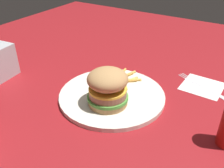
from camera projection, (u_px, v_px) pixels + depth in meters
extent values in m
plane|color=maroon|center=(120.00, 95.00, 0.68)|extent=(1.60, 1.60, 0.00)
cylinder|color=silver|center=(112.00, 95.00, 0.67)|extent=(0.28, 0.28, 0.01)
cylinder|color=tan|center=(108.00, 101.00, 0.63)|extent=(0.10, 0.10, 0.01)
cylinder|color=#4C9338|center=(108.00, 97.00, 0.62)|extent=(0.10, 0.10, 0.01)
cylinder|color=#8E5B47|center=(108.00, 93.00, 0.61)|extent=(0.09, 0.09, 0.02)
cylinder|color=yellow|center=(108.00, 89.00, 0.61)|extent=(0.09, 0.09, 0.01)
ellipsoid|color=tan|center=(108.00, 79.00, 0.59)|extent=(0.10, 0.10, 0.05)
cylinder|color=gold|center=(127.00, 81.00, 0.72)|extent=(0.04, 0.05, 0.01)
cylinder|color=gold|center=(125.00, 82.00, 0.71)|extent=(0.07, 0.05, 0.01)
cylinder|color=#E5B251|center=(115.00, 79.00, 0.73)|extent=(0.05, 0.03, 0.01)
cylinder|color=gold|center=(120.00, 75.00, 0.75)|extent=(0.08, 0.02, 0.01)
cylinder|color=gold|center=(125.00, 76.00, 0.74)|extent=(0.06, 0.03, 0.01)
cylinder|color=#E5B251|center=(127.00, 81.00, 0.72)|extent=(0.07, 0.04, 0.01)
cylinder|color=#E5B251|center=(132.00, 80.00, 0.72)|extent=(0.04, 0.05, 0.01)
cylinder|color=#E5B251|center=(125.00, 76.00, 0.74)|extent=(0.08, 0.03, 0.01)
cube|color=white|center=(202.00, 86.00, 0.72)|extent=(0.11, 0.11, 0.00)
cube|color=silver|center=(211.00, 90.00, 0.70)|extent=(0.06, 0.10, 0.00)
cube|color=silver|center=(192.00, 79.00, 0.75)|extent=(0.04, 0.04, 0.00)
cylinder|color=silver|center=(186.00, 74.00, 0.78)|extent=(0.02, 0.03, 0.00)
cylinder|color=silver|center=(184.00, 75.00, 0.77)|extent=(0.02, 0.03, 0.00)
cylinder|color=silver|center=(182.00, 76.00, 0.77)|extent=(0.02, 0.03, 0.00)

